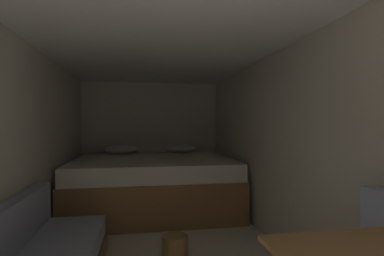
# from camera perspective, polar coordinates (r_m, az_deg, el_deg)

# --- Properties ---
(wall_back) EXTENTS (2.49, 0.05, 2.00)m
(wall_back) POSITION_cam_1_polar(r_m,az_deg,el_deg) (5.37, -7.91, -1.98)
(wall_back) COLOR beige
(wall_back) RESTS_ON ground
(wall_left) EXTENTS (0.05, 5.46, 2.00)m
(wall_left) POSITION_cam_1_polar(r_m,az_deg,el_deg) (2.81, -31.55, -4.60)
(wall_left) COLOR beige
(wall_left) RESTS_ON ground
(wall_right) EXTENTS (0.05, 5.46, 2.00)m
(wall_right) POSITION_cam_1_polar(r_m,az_deg,el_deg) (2.97, 18.39, -4.25)
(wall_right) COLOR beige
(wall_right) RESTS_ON ground
(ceiling_slab) EXTENTS (2.49, 5.46, 0.05)m
(ceiling_slab) POSITION_cam_1_polar(r_m,az_deg,el_deg) (2.72, -5.90, 17.20)
(ceiling_slab) COLOR white
(ceiling_slab) RESTS_ON wall_left
(bed) EXTENTS (2.27, 1.85, 0.91)m
(bed) POSITION_cam_1_polar(r_m,az_deg,el_deg) (4.46, -7.46, -10.57)
(bed) COLOR olive
(bed) RESTS_ON ground
(wicker_basket) EXTENTS (0.24, 0.24, 0.20)m
(wicker_basket) POSITION_cam_1_polar(r_m,az_deg,el_deg) (3.02, -3.26, -21.82)
(wicker_basket) COLOR olive
(wicker_basket) RESTS_ON ground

